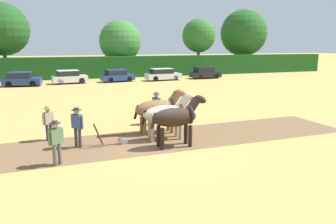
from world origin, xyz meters
TOP-DOWN VIEW (x-y plane):
  - ground_plane at (0.00, 0.00)m, footprint 240.00×240.00m
  - plowed_furrow_strip at (-3.60, 1.44)m, footprint 26.90×4.58m
  - hedgerow at (0.00, 31.62)m, footprint 74.04×1.78m
  - tree_left at (-10.14, 33.82)m, footprint 6.56×6.56m
  - tree_center_left at (4.82, 34.58)m, footprint 5.94×5.94m
  - tree_center at (16.61, 33.56)m, footprint 5.00×5.00m
  - tree_center_right at (25.49, 35.35)m, footprint 7.56×7.56m
  - draft_horse_lead_left at (0.57, 0.34)m, footprint 2.68×0.93m
  - draft_horse_lead_right at (0.54, 1.55)m, footprint 2.80×0.94m
  - draft_horse_trail_left at (0.50, 2.76)m, footprint 2.88×1.01m
  - plow at (-2.01, 1.48)m, footprint 1.55×0.47m
  - farmer_at_plow at (-3.58, 1.65)m, footprint 0.49×0.54m
  - farmer_beside_team at (0.96, 4.65)m, footprint 0.46×0.65m
  - farmer_onlooker_left at (-4.47, -0.33)m, footprint 0.56×0.45m
  - farmer_onlooker_right at (-4.78, 3.20)m, footprint 0.50×0.46m
  - parked_car_left at (-7.72, 25.41)m, footprint 4.01×2.18m
  - parked_car_center_left at (-2.79, 26.32)m, footprint 4.01×2.28m
  - parked_car_center at (2.74, 26.37)m, footprint 4.05×2.40m
  - parked_car_center_right at (8.36, 25.91)m, footprint 4.51×2.10m
  - parked_car_right at (14.33, 26.37)m, footprint 3.98×2.05m

SIDE VIEW (x-z plane):
  - ground_plane at x=0.00m, z-range 0.00..0.00m
  - plowed_furrow_strip at x=-3.60m, z-range 0.00..0.01m
  - plow at x=-2.01m, z-range -0.25..0.88m
  - parked_car_center at x=2.74m, z-range -0.03..1.42m
  - parked_car_center_right at x=8.36m, z-range -0.02..1.46m
  - parked_car_right at x=14.33m, z-range -0.03..1.47m
  - parked_car_center_left at x=-2.79m, z-range -0.03..1.50m
  - parked_car_left at x=-7.72m, z-range -0.03..1.50m
  - farmer_onlooker_right at x=-4.78m, z-range 0.13..1.77m
  - farmer_onlooker_left at x=-4.47m, z-range 0.15..1.87m
  - farmer_at_plow at x=-3.58m, z-range 0.16..1.94m
  - farmer_beside_team at x=0.96m, z-range 0.17..1.99m
  - draft_horse_lead_right at x=0.54m, z-range 0.11..2.36m
  - draft_horse_trail_left at x=0.50m, z-range 0.13..2.40m
  - draft_horse_lead_left at x=0.57m, z-range 0.17..2.49m
  - hedgerow at x=0.00m, z-range 0.00..2.81m
  - tree_center_left at x=4.82m, z-range 0.90..8.66m
  - tree_center at x=16.61m, z-range 1.56..9.72m
  - tree_center_right at x=25.49m, z-range 1.20..11.18m
  - tree_left at x=-10.14m, z-range 1.47..11.01m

